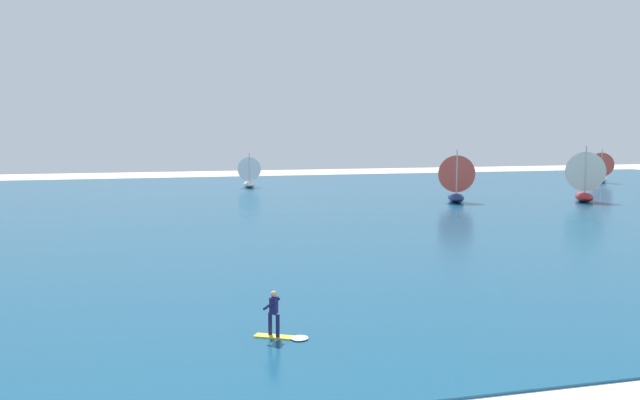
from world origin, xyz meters
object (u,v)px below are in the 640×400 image
(sailboat_center_horizon, at_px, (584,175))
(sailboat_leading, at_px, (603,167))
(sailboat_far_left, at_px, (455,177))
(sailboat_outermost, at_px, (248,171))
(kitesurfer, at_px, (279,321))

(sailboat_center_horizon, relative_size, sailboat_leading, 1.23)
(sailboat_center_horizon, height_order, sailboat_leading, sailboat_center_horizon)
(sailboat_center_horizon, height_order, sailboat_far_left, sailboat_center_horizon)
(sailboat_far_left, distance_m, sailboat_leading, 34.86)
(sailboat_outermost, xyz_separation_m, sailboat_far_left, (17.38, -22.76, 0.47))
(kitesurfer, xyz_separation_m, sailboat_far_left, (27.04, 40.93, 1.80))
(sailboat_outermost, bearing_deg, kitesurfer, -98.62)
(sailboat_center_horizon, distance_m, sailboat_far_left, 13.15)
(kitesurfer, bearing_deg, sailboat_center_horizon, 43.51)
(kitesurfer, xyz_separation_m, sailboat_leading, (57.45, 57.97, 1.49))
(sailboat_center_horizon, xyz_separation_m, sailboat_outermost, (-30.15, 25.91, -0.64))
(sailboat_center_horizon, height_order, sailboat_outermost, sailboat_center_horizon)
(sailboat_far_left, bearing_deg, sailboat_center_horizon, -13.82)
(sailboat_outermost, bearing_deg, sailboat_center_horizon, -40.67)
(kitesurfer, xyz_separation_m, sailboat_center_horizon, (39.81, 37.79, 1.97))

